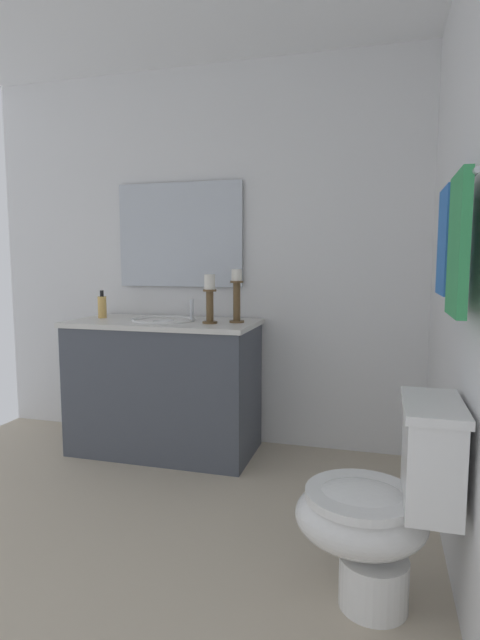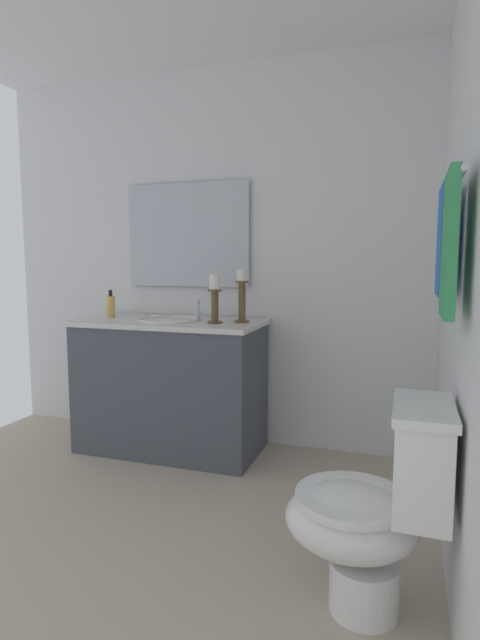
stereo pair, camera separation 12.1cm
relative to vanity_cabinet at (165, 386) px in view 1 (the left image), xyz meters
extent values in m
cube|color=beige|center=(1.03, 0.12, -0.43)|extent=(2.71, 2.98, 0.02)
cube|color=white|center=(1.03, 1.61, 0.81)|extent=(2.71, 0.04, 2.45)
cube|color=white|center=(-0.33, 0.12, 0.81)|extent=(0.04, 2.98, 2.45)
cube|color=#474C56|center=(0.00, 0.00, -0.02)|extent=(0.55, 1.13, 0.81)
cube|color=silver|center=(0.00, 0.00, 0.40)|extent=(0.58, 1.16, 0.03)
sphere|color=black|center=(-0.10, -0.58, 0.02)|extent=(0.02, 0.02, 0.02)
sphere|color=black|center=(0.10, -0.58, 0.02)|extent=(0.02, 0.02, 0.02)
ellipsoid|color=white|center=(0.00, 0.00, 0.37)|extent=(0.38, 0.30, 0.11)
torus|color=white|center=(0.00, 0.00, 0.42)|extent=(0.40, 0.40, 0.02)
cylinder|color=silver|center=(0.00, 0.19, 0.49)|extent=(0.02, 0.02, 0.14)
cube|color=silver|center=(-0.28, 0.00, 0.96)|extent=(0.02, 0.87, 0.68)
cylinder|color=brown|center=(-0.03, 0.47, 0.42)|extent=(0.09, 0.09, 0.01)
cylinder|color=brown|center=(-0.03, 0.47, 0.54)|extent=(0.04, 0.04, 0.24)
cylinder|color=brown|center=(-0.03, 0.47, 0.66)|extent=(0.08, 0.08, 0.01)
cylinder|color=white|center=(-0.03, 0.47, 0.70)|extent=(0.06, 0.06, 0.07)
cylinder|color=brown|center=(0.05, 0.32, 0.42)|extent=(0.09, 0.09, 0.01)
cylinder|color=brown|center=(0.05, 0.32, 0.51)|extent=(0.04, 0.04, 0.19)
cylinder|color=brown|center=(0.05, 0.32, 0.61)|extent=(0.08, 0.08, 0.01)
cylinder|color=white|center=(0.05, 0.32, 0.66)|extent=(0.06, 0.06, 0.09)
cylinder|color=#E5B259|center=(-0.04, -0.45, 0.49)|extent=(0.06, 0.06, 0.14)
cylinder|color=black|center=(-0.04, -0.45, 0.58)|extent=(0.02, 0.02, 0.04)
cylinder|color=white|center=(1.16, 1.31, -0.33)|extent=(0.24, 0.24, 0.18)
ellipsoid|color=white|center=(1.16, 1.26, -0.10)|extent=(0.38, 0.46, 0.24)
cylinder|color=white|center=(1.16, 1.26, -0.02)|extent=(0.39, 0.39, 0.03)
cube|color=white|center=(1.16, 1.48, 0.14)|extent=(0.36, 0.17, 0.32)
cube|color=white|center=(1.16, 1.48, 0.32)|extent=(0.38, 0.19, 0.03)
cylinder|color=silver|center=(0.99, 1.55, 1.04)|extent=(0.67, 0.02, 0.02)
cube|color=blue|center=(0.82, 1.53, 0.86)|extent=(0.28, 0.03, 0.40)
cube|color=#389E59|center=(1.16, 1.53, 0.84)|extent=(0.28, 0.03, 0.45)
camera|label=1|loc=(2.87, 1.30, 0.79)|focal=28.27mm
camera|label=2|loc=(2.84, 1.42, 0.79)|focal=28.27mm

